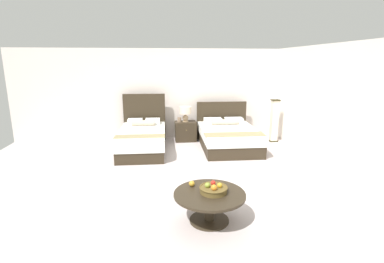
% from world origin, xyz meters
% --- Properties ---
extents(ground_plane, '(9.34, 9.91, 0.02)m').
position_xyz_m(ground_plane, '(0.00, 0.00, -0.01)').
color(ground_plane, beige).
extents(wall_back, '(9.34, 0.12, 2.54)m').
position_xyz_m(wall_back, '(0.00, 3.15, 1.27)').
color(wall_back, white).
rests_on(wall_back, ground).
extents(wall_side_right, '(0.12, 5.51, 2.54)m').
position_xyz_m(wall_side_right, '(2.87, 0.40, 1.27)').
color(wall_side_right, white).
rests_on(wall_side_right, ground).
extents(bed_near_window, '(1.19, 2.13, 1.32)m').
position_xyz_m(bed_near_window, '(-1.09, 1.93, 0.31)').
color(bed_near_window, '#32281B').
rests_on(bed_near_window, ground).
extents(bed_near_corner, '(1.46, 2.08, 1.07)m').
position_xyz_m(bed_near_corner, '(1.09, 1.92, 0.29)').
color(bed_near_corner, '#32281B').
rests_on(bed_near_corner, ground).
extents(nightstand, '(0.59, 0.44, 0.55)m').
position_xyz_m(nightstand, '(0.07, 2.70, 0.27)').
color(nightstand, '#32281B').
rests_on(nightstand, ground).
extents(table_lamp, '(0.33, 0.33, 0.42)m').
position_xyz_m(table_lamp, '(0.07, 2.72, 0.83)').
color(table_lamp, tan).
rests_on(table_lamp, nightstand).
extents(vase, '(0.10, 0.10, 0.13)m').
position_xyz_m(vase, '(-0.11, 2.66, 0.62)').
color(vase, '#8F735B').
rests_on(vase, nightstand).
extents(coffee_table, '(0.99, 0.99, 0.42)m').
position_xyz_m(coffee_table, '(-0.02, -1.60, 0.31)').
color(coffee_table, '#32281B').
rests_on(coffee_table, ground).
extents(fruit_bowl, '(0.39, 0.39, 0.15)m').
position_xyz_m(fruit_bowl, '(0.04, -1.59, 0.48)').
color(fruit_bowl, brown).
rests_on(fruit_bowl, coffee_table).
extents(loose_apple, '(0.08, 0.08, 0.08)m').
position_xyz_m(loose_apple, '(-0.23, -1.35, 0.46)').
color(loose_apple, gold).
rests_on(loose_apple, coffee_table).
extents(floor_lamp_corner, '(0.22, 0.22, 1.17)m').
position_xyz_m(floor_lamp_corner, '(2.50, 2.36, 0.59)').
color(floor_lamp_corner, '#2D2911').
rests_on(floor_lamp_corner, ground).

